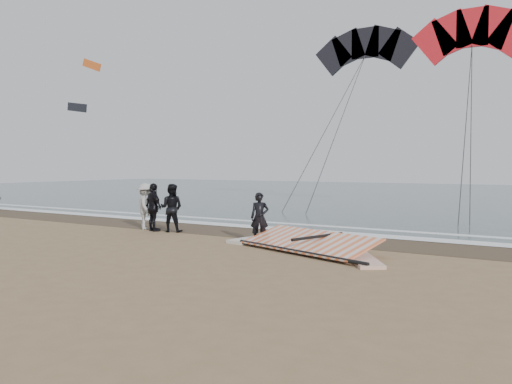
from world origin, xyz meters
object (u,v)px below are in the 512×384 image
board_white (363,259)px  sail_rig (308,244)px  board_cream (260,238)px  man_main (260,217)px

board_white → sail_rig: size_ratio=0.48×
board_cream → sail_rig: size_ratio=0.55×
man_main → sail_rig: bearing=-48.4°
man_main → board_white: 4.21m
man_main → board_cream: (-0.25, 0.45, -0.75)m
man_main → sail_rig: size_ratio=0.35×
board_cream → man_main: bearing=-50.4°
sail_rig → board_cream: bearing=154.9°
man_main → sail_rig: (2.01, -0.61, -0.61)m
board_cream → sail_rig: sail_rig is taller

